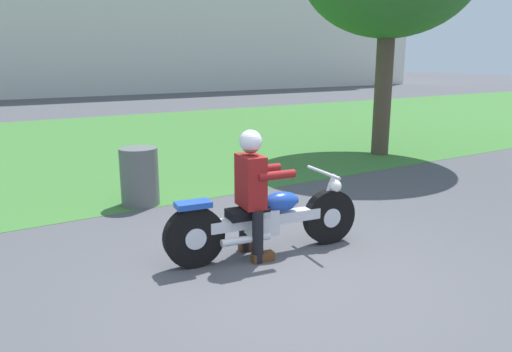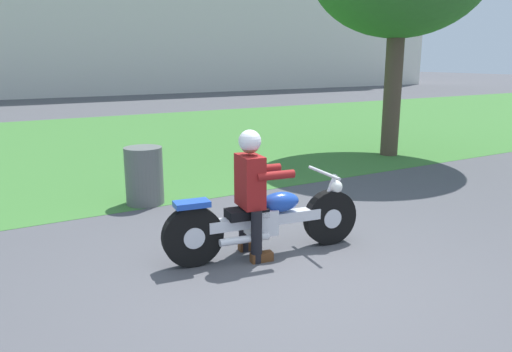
{
  "view_description": "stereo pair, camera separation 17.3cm",
  "coord_description": "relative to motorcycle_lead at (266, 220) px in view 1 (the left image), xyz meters",
  "views": [
    {
      "loc": [
        -2.75,
        -3.57,
        2.13
      ],
      "look_at": [
        0.1,
        0.93,
        0.85
      ],
      "focal_mm": 34.73,
      "sensor_mm": 36.0,
      "label": 1
    },
    {
      "loc": [
        -2.6,
        -3.66,
        2.13
      ],
      "look_at": [
        0.1,
        0.93,
        0.85
      ],
      "focal_mm": 34.73,
      "sensor_mm": 36.0,
      "label": 2
    }
  ],
  "objects": [
    {
      "name": "rider_lead",
      "position": [
        -0.17,
        0.03,
        0.43
      ],
      "size": [
        0.59,
        0.51,
        1.4
      ],
      "rotation": [
        0.0,
        0.0,
        -0.14
      ],
      "color": "black",
      "rests_on": "ground"
    },
    {
      "name": "grass_verge",
      "position": [
        -0.11,
        8.32,
        -0.39
      ],
      "size": [
        60.0,
        12.0,
        0.01
      ],
      "primitive_type": "cube",
      "color": "#3D7533",
      "rests_on": "ground"
    },
    {
      "name": "motorcycle_lead",
      "position": [
        0.0,
        0.0,
        0.0
      ],
      "size": [
        2.28,
        0.66,
        0.88
      ],
      "rotation": [
        0.0,
        0.0,
        -0.14
      ],
      "color": "black",
      "rests_on": "ground"
    },
    {
      "name": "trash_can",
      "position": [
        -0.53,
        2.58,
        0.03
      ],
      "size": [
        0.56,
        0.56,
        0.85
      ],
      "primitive_type": "cylinder",
      "color": "#595E5B",
      "rests_on": "ground"
    },
    {
      "name": "ground",
      "position": [
        -0.11,
        -0.73,
        -0.39
      ],
      "size": [
        120.0,
        120.0,
        0.0
      ],
      "primitive_type": "plane",
      "color": "#4C4C51"
    }
  ]
}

